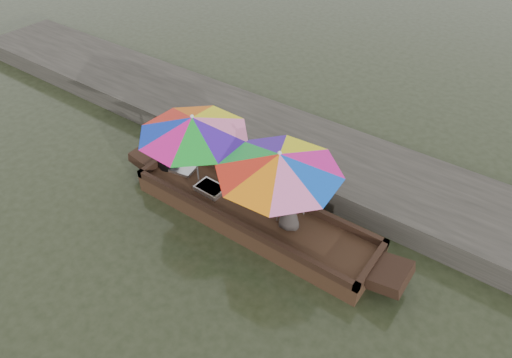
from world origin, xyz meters
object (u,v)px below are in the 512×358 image
Objects in this scene: boat_hull at (253,215)px; umbrella_bow at (195,150)px; tray_scallop at (181,168)px; umbrella_stern at (278,188)px; charcoal_grill at (250,193)px; tray_crayfish at (210,189)px; supply_bag at (278,198)px; vendor at (290,206)px; cooking_pot at (169,161)px.

boat_hull is 1.64m from umbrella_bow.
umbrella_stern reaches higher than tray_scallop.
charcoal_grill is at bearing 135.01° from boat_hull.
boat_hull is at bearing 3.75° from tray_crayfish.
supply_bag is at bearing 7.71° from tray_scallop.
charcoal_grill is 1.08× the size of supply_bag.
boat_hull is 17.31× the size of supply_bag.
tray_scallop is at bearing 169.96° from tray_crayfish.
vendor reaches higher than boat_hull.
umbrella_stern reaches higher than supply_bag.
tray_scallop is 2.20m from supply_bag.
vendor is (0.51, -0.40, 0.38)m from supply_bag.
charcoal_grill is 0.14× the size of umbrella_bow.
supply_bag reaches higher than tray_scallop.
tray_crayfish is 0.78m from charcoal_grill.
supply_bag is 1.79m from umbrella_bow.
supply_bag is 0.27× the size of vendor.
tray_crayfish is 0.26× the size of umbrella_stern.
cooking_pot reaches higher than boat_hull.
boat_hull is 2.23× the size of umbrella_stern.
vendor reaches higher than tray_scallop.
vendor is 2.15m from umbrella_bow.
cooking_pot is 3.00m from vendor.
umbrella_bow is (0.84, -0.03, 0.66)m from cooking_pot.
supply_bag is at bearing 122.29° from umbrella_stern.
cooking_pot is 2.79m from umbrella_stern.
umbrella_stern is (0.54, 0.00, 0.95)m from boat_hull.
tray_crayfish is (1.20, -0.10, -0.07)m from cooking_pot.
tray_crayfish reaches higher than boat_hull.
umbrella_stern is at bearing -0.66° from cooking_pot.
umbrella_stern is at bearing -18.17° from charcoal_grill.
supply_bag is at bearing 19.93° from tray_crayfish.
boat_hull is at bearing -0.83° from cooking_pot.
charcoal_grill is at bearing 24.64° from tray_crayfish.
umbrella_stern is at bearing -57.71° from supply_bag.
cooking_pot is at bearing -173.12° from charcoal_grill.
tray_scallop is 1.64m from charcoal_grill.
tray_crayfish is 0.82m from umbrella_bow.
charcoal_grill is 0.14× the size of umbrella_stern.
boat_hull is at bearing -44.99° from charcoal_grill.
cooking_pot reaches higher than charcoal_grill.
cooking_pot is 0.20× the size of umbrella_bow.
tray_scallop is 0.26× the size of umbrella_stern.
umbrella_bow is (0.56, -0.10, 0.74)m from tray_scallop.
umbrella_stern is (-0.26, 0.01, 0.26)m from vendor.
boat_hull is 1.90m from tray_scallop.
umbrella_stern reaches higher than boat_hull.
supply_bag is at bearing 13.65° from umbrella_bow.
tray_scallop is at bearing -174.26° from charcoal_grill.
vendor reaches higher than cooking_pot.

